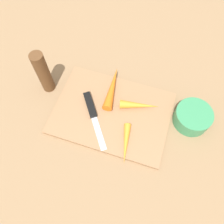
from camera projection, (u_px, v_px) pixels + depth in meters
The scene contains 8 objects.
ground_plane at pixel (112, 114), 0.74m from camera, with size 1.40×1.40×0.00m, color #8C6D4C.
cutting_board at pixel (112, 113), 0.73m from camera, with size 0.36×0.26×0.01m, color #99704C.
knife at pixel (91, 108), 0.72m from camera, with size 0.13×0.17×0.01m.
carrot_shortest at pixel (126, 143), 0.67m from camera, with size 0.02×0.02×0.12m, color orange.
carrot_longest at pixel (112, 87), 0.75m from camera, with size 0.03×0.03×0.16m, color orange.
carrot_medium at pixel (139, 105), 0.72m from camera, with size 0.03×0.03×0.12m, color orange.
small_bowl at pixel (192, 117), 0.70m from camera, with size 0.11×0.11×0.05m, color #388C59.
pepper_grinder at pixel (43, 73), 0.71m from camera, with size 0.04×0.04×0.16m, color brown.
Camera 1 is at (-0.10, 0.31, 0.66)m, focal length 36.93 mm.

